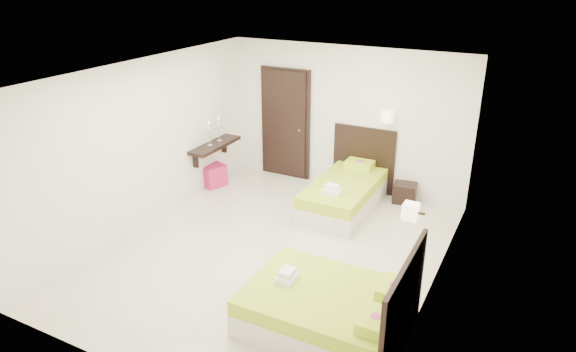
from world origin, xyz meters
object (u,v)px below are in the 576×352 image
at_px(ottoman, 213,175).
at_px(bed_single, 346,192).
at_px(nightstand, 405,193).
at_px(bed_double, 332,308).

bearing_deg(ottoman, bed_single, 5.40).
distance_m(bed_single, nightstand, 1.09).
bearing_deg(nightstand, ottoman, -173.02).
xyz_separation_m(nightstand, ottoman, (-3.42, -0.93, 0.03)).
bearing_deg(ottoman, bed_double, -37.74).
xyz_separation_m(bed_double, nightstand, (-0.19, 3.72, -0.10)).
bearing_deg(ottoman, nightstand, 15.14).
xyz_separation_m(bed_single, ottoman, (-2.58, -0.24, -0.09)).
xyz_separation_m(bed_single, bed_double, (1.03, -3.04, -0.02)).
relative_size(nightstand, ottoman, 0.95).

